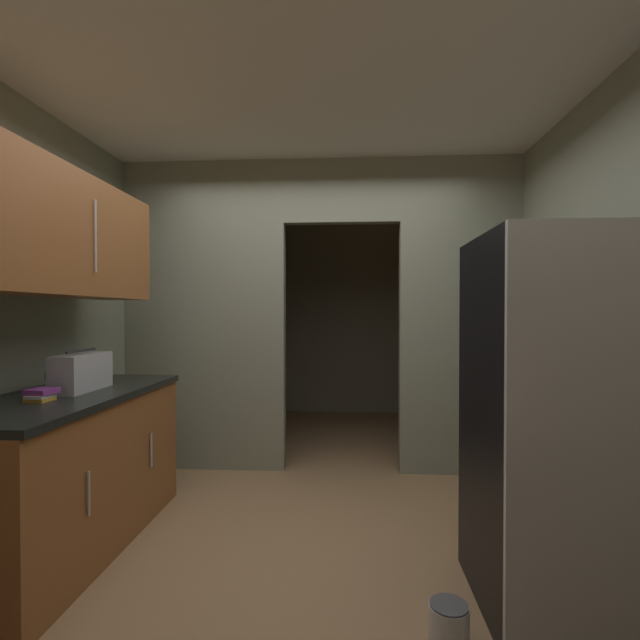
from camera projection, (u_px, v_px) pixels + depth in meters
The scene contains 10 objects.
ground at pixel (300, 559), 2.56m from camera, with size 20.00×20.00×0.00m, color #93704C.
kitchen_overhead_slab at pixel (307, 103), 2.96m from camera, with size 3.80×6.92×0.06m, color silver.
kitchen_partition at pixel (311, 306), 4.00m from camera, with size 3.40×0.12×2.68m.
adjoining_room_shell at pixel (328, 315), 5.70m from camera, with size 3.40×2.46×2.68m.
refrigerator at pixel (566, 422), 2.12m from camera, with size 0.79×0.80×1.72m.
lower_cabinet_run at pixel (67, 471), 2.66m from camera, with size 0.70×1.63×0.90m.
upper_cabinet_counterside at pixel (65, 236), 2.64m from camera, with size 0.36×1.47×0.69m.
boombox at pixel (81, 372), 2.75m from camera, with size 0.18×0.41×0.25m.
book_stack at pixel (41, 395), 2.43m from camera, with size 0.14×0.15×0.06m.
paint_can at pixel (449, 625), 1.89m from camera, with size 0.16×0.16×0.17m.
Camera 1 is at (0.27, -2.53, 1.36)m, focal length 25.99 mm.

